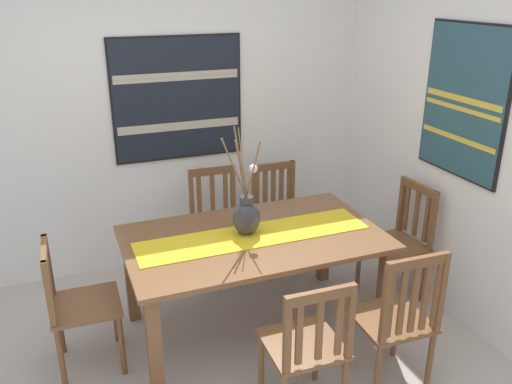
% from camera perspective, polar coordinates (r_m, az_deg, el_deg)
% --- Properties ---
extents(wall_back, '(6.40, 0.12, 2.70)m').
position_cam_1_polar(wall_back, '(4.53, -10.49, 8.63)').
color(wall_back, silver).
rests_on(wall_back, ground_plane).
extents(wall_side, '(0.12, 6.40, 2.70)m').
position_cam_1_polar(wall_side, '(3.79, 24.96, 4.44)').
color(wall_side, silver).
rests_on(wall_side, ground_plane).
extents(dining_table, '(1.73, 1.03, 0.74)m').
position_cam_1_polar(dining_table, '(3.65, -0.24, -6.13)').
color(dining_table, brown).
rests_on(dining_table, ground_plane).
extents(table_runner, '(1.60, 0.36, 0.01)m').
position_cam_1_polar(table_runner, '(3.61, -0.24, -4.67)').
color(table_runner, gold).
rests_on(table_runner, dining_table).
extents(centerpiece_vase, '(0.30, 0.32, 0.74)m').
position_cam_1_polar(centerpiece_vase, '(3.57, -1.02, -2.42)').
color(centerpiece_vase, '#333338').
rests_on(centerpiece_vase, dining_table).
extents(chair_0, '(0.43, 0.43, 0.96)m').
position_cam_1_polar(chair_0, '(3.32, 14.94, -12.87)').
color(chair_0, brown).
rests_on(chair_0, ground_plane).
extents(chair_1, '(0.44, 0.44, 0.91)m').
position_cam_1_polar(chair_1, '(4.45, -4.18, -3.26)').
color(chair_1, brown).
rests_on(chair_1, ground_plane).
extents(chair_2, '(0.43, 0.43, 0.91)m').
position_cam_1_polar(chair_2, '(3.06, 5.47, -16.10)').
color(chair_2, brown).
rests_on(chair_2, ground_plane).
extents(chair_3, '(0.44, 0.44, 0.92)m').
position_cam_1_polar(chair_3, '(4.28, 15.16, -5.00)').
color(chair_3, brown).
rests_on(chair_3, ground_plane).
extents(chair_4, '(0.43, 0.43, 0.89)m').
position_cam_1_polar(chair_4, '(4.61, 2.44, -2.27)').
color(chair_4, brown).
rests_on(chair_4, ground_plane).
extents(chair_5, '(0.43, 0.43, 0.88)m').
position_cam_1_polar(chair_5, '(3.57, -18.80, -11.16)').
color(chair_5, brown).
rests_on(chair_5, ground_plane).
extents(painting_on_back_wall, '(1.08, 0.05, 1.01)m').
position_cam_1_polar(painting_on_back_wall, '(4.48, -8.37, 9.86)').
color(painting_on_back_wall, black).
extents(painting_on_side_wall, '(0.05, 0.77, 1.04)m').
position_cam_1_polar(painting_on_side_wall, '(3.91, 21.45, 8.98)').
color(painting_on_side_wall, black).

